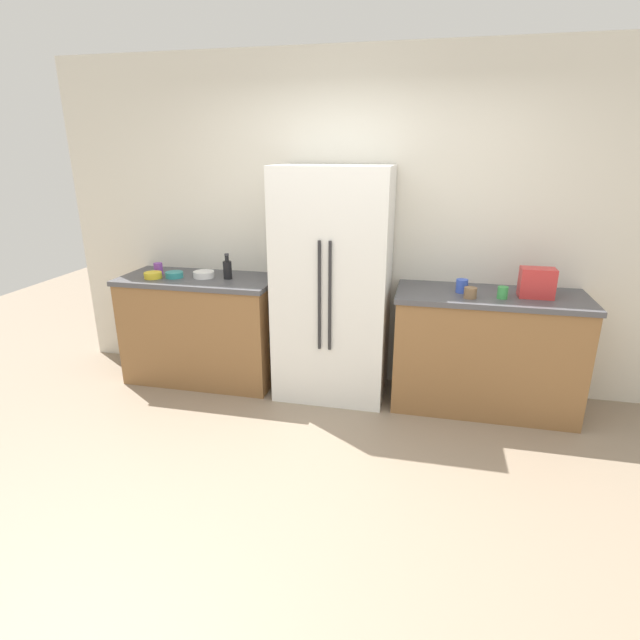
% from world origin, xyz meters
% --- Properties ---
extents(ground_plane, '(10.75, 10.75, 0.00)m').
position_xyz_m(ground_plane, '(0.00, 0.00, 0.00)').
color(ground_plane, gray).
extents(kitchen_back_panel, '(5.38, 0.10, 2.73)m').
position_xyz_m(kitchen_back_panel, '(0.00, 1.77, 1.36)').
color(kitchen_back_panel, silver).
rests_on(kitchen_back_panel, ground_plane).
extents(counter_left, '(1.33, 0.62, 0.94)m').
position_xyz_m(counter_left, '(-1.37, 1.41, 0.47)').
color(counter_left, olive).
rests_on(counter_left, ground_plane).
extents(counter_right, '(1.42, 0.62, 0.94)m').
position_xyz_m(counter_right, '(1.03, 1.41, 0.47)').
color(counter_right, olive).
rests_on(counter_right, ground_plane).
extents(refrigerator, '(0.89, 0.63, 1.86)m').
position_xyz_m(refrigerator, '(-0.19, 1.40, 0.93)').
color(refrigerator, white).
rests_on(refrigerator, ground_plane).
extents(toaster, '(0.24, 0.15, 0.22)m').
position_xyz_m(toaster, '(1.33, 1.39, 1.05)').
color(toaster, red).
rests_on(toaster, counter_right).
extents(bottle_a, '(0.07, 0.07, 0.22)m').
position_xyz_m(bottle_a, '(-1.10, 1.42, 1.02)').
color(bottle_a, black).
rests_on(bottle_a, counter_left).
extents(cup_a, '(0.09, 0.09, 0.10)m').
position_xyz_m(cup_a, '(0.81, 1.41, 0.99)').
color(cup_a, blue).
rests_on(cup_a, counter_right).
extents(cup_b, '(0.09, 0.09, 0.08)m').
position_xyz_m(cup_b, '(0.86, 1.26, 0.98)').
color(cup_b, brown).
rests_on(cup_b, counter_right).
extents(cup_c, '(0.08, 0.08, 0.09)m').
position_xyz_m(cup_c, '(1.09, 1.30, 0.98)').
color(cup_c, green).
rests_on(cup_c, counter_right).
extents(cup_d, '(0.07, 0.07, 0.10)m').
position_xyz_m(cup_d, '(-1.75, 1.44, 0.99)').
color(cup_d, purple).
rests_on(cup_d, counter_left).
extents(bowl_a, '(0.15, 0.15, 0.05)m').
position_xyz_m(bowl_a, '(-1.56, 1.36, 0.96)').
color(bowl_a, teal).
rests_on(bowl_a, counter_left).
extents(bowl_b, '(0.18, 0.18, 0.05)m').
position_xyz_m(bowl_b, '(-1.31, 1.42, 0.96)').
color(bowl_b, white).
rests_on(bowl_b, counter_left).
extents(bowl_c, '(0.15, 0.15, 0.05)m').
position_xyz_m(bowl_c, '(-1.72, 1.30, 0.96)').
color(bowl_c, yellow).
rests_on(bowl_c, counter_left).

